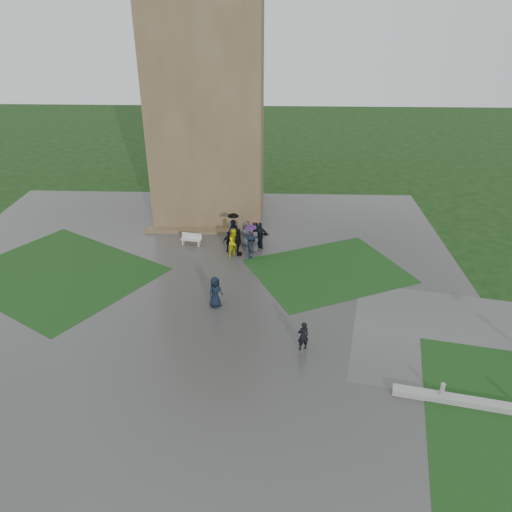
{
  "coord_description": "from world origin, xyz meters",
  "views": [
    {
      "loc": [
        4.96,
        -22.82,
        15.36
      ],
      "look_at": [
        3.92,
        4.6,
        1.2
      ],
      "focal_mm": 35.0,
      "sensor_mm": 36.0,
      "label": 1
    }
  ],
  "objects_px": {
    "tower": "(208,96)",
    "pedestrian_near": "(303,336)",
    "pedestrian_mid": "(215,292)",
    "bench": "(191,239)"
  },
  "relations": [
    {
      "from": "bench",
      "to": "tower",
      "type": "bearing_deg",
      "value": 93.79
    },
    {
      "from": "pedestrian_mid",
      "to": "tower",
      "type": "bearing_deg",
      "value": 48.68
    },
    {
      "from": "tower",
      "to": "pedestrian_mid",
      "type": "distance_m",
      "value": 16.52
    },
    {
      "from": "bench",
      "to": "pedestrian_near",
      "type": "relative_size",
      "value": 0.95
    },
    {
      "from": "bench",
      "to": "pedestrian_near",
      "type": "height_order",
      "value": "pedestrian_near"
    },
    {
      "from": "tower",
      "to": "pedestrian_near",
      "type": "height_order",
      "value": "tower"
    },
    {
      "from": "pedestrian_near",
      "to": "pedestrian_mid",
      "type": "bearing_deg",
      "value": -56.83
    },
    {
      "from": "bench",
      "to": "pedestrian_near",
      "type": "bearing_deg",
      "value": -47.25
    },
    {
      "from": "tower",
      "to": "pedestrian_near",
      "type": "relative_size",
      "value": 11.49
    },
    {
      "from": "tower",
      "to": "pedestrian_mid",
      "type": "bearing_deg",
      "value": -82.82
    }
  ]
}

